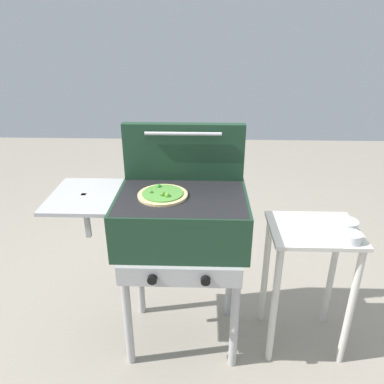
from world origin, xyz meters
TOP-DOWN VIEW (x-y plane):
  - ground_plane at (0.00, 0.00)m, footprint 8.00×8.00m
  - grill at (-0.01, -0.00)m, footprint 0.96×0.53m
  - grill_lid_open at (0.00, 0.21)m, footprint 0.63×0.08m
  - pizza_veggie at (-0.09, -0.01)m, footprint 0.24×0.24m
  - prep_table at (0.66, 0.00)m, footprint 0.44×0.36m
  - topping_bowl_near at (0.82, 0.00)m, footprint 0.11×0.11m
  - topping_bowl_far at (0.80, -0.12)m, footprint 0.10×0.10m

SIDE VIEW (x-z plane):
  - ground_plane at x=0.00m, z-range 0.00..0.00m
  - prep_table at x=0.66m, z-range 0.16..0.89m
  - topping_bowl_near at x=0.82m, z-range 0.73..0.77m
  - topping_bowl_far at x=0.80m, z-range 0.73..0.77m
  - grill at x=-0.01m, z-range 0.31..1.21m
  - pizza_veggie at x=-0.09m, z-range 0.89..0.93m
  - grill_lid_open at x=0.00m, z-range 0.90..1.20m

